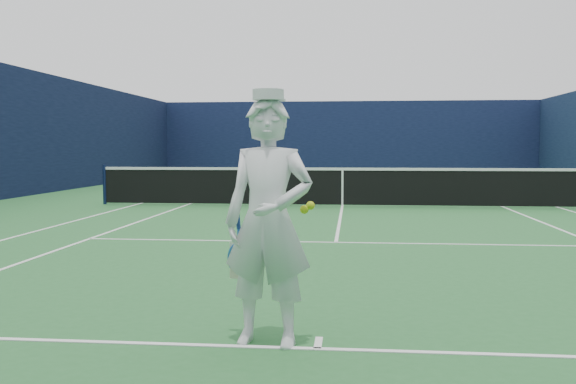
{
  "coord_description": "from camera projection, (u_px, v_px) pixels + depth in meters",
  "views": [
    {
      "loc": [
        0.26,
        -16.66,
        1.53
      ],
      "look_at": [
        -0.39,
        -10.28,
        1.09
      ],
      "focal_mm": 40.0,
      "sensor_mm": 36.0,
      "label": 1
    }
  ],
  "objects": [
    {
      "name": "ground",
      "position": [
        342.0,
        206.0,
        16.67
      ],
      "size": [
        80.0,
        80.0,
        0.0
      ],
      "primitive_type": "plane",
      "color": "#26652F",
      "rests_on": "ground"
    },
    {
      "name": "court_markings",
      "position": [
        342.0,
        206.0,
        16.66
      ],
      "size": [
        11.03,
        23.83,
        0.01
      ],
      "color": "white",
      "rests_on": "ground"
    },
    {
      "name": "windscreen_fence",
      "position": [
        343.0,
        129.0,
        16.53
      ],
      "size": [
        20.12,
        36.12,
        4.0
      ],
      "color": "#0E1635",
      "rests_on": "ground"
    },
    {
      "name": "tennis_net",
      "position": [
        342.0,
        185.0,
        16.63
      ],
      "size": [
        12.88,
        0.09,
        1.07
      ],
      "color": "#141E4C",
      "rests_on": "ground"
    },
    {
      "name": "tennis_player",
      "position": [
        268.0,
        221.0,
        4.94
      ],
      "size": [
        0.78,
        0.59,
        1.97
      ],
      "rotation": [
        0.0,
        0.0,
        -0.15
      ],
      "color": "white",
      "rests_on": "ground"
    }
  ]
}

